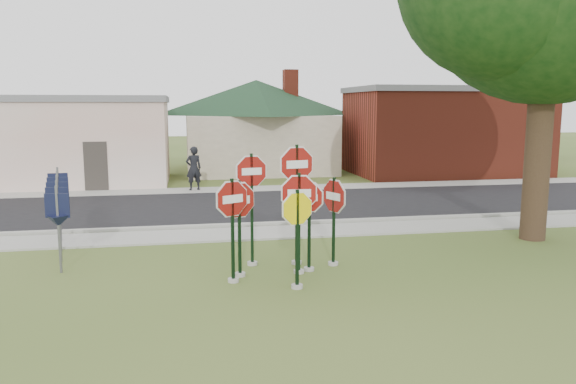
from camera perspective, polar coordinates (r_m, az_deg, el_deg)
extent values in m
plane|color=#415821|center=(11.40, 1.11, -10.47)|extent=(120.00, 120.00, 0.00)
cube|color=#989790|center=(16.61, -2.72, -4.19)|extent=(60.00, 1.60, 0.06)
cube|color=black|center=(20.99, -4.39, -1.49)|extent=(60.00, 7.00, 0.04)
cube|color=#989790|center=(25.22, -5.44, 0.25)|extent=(60.00, 1.60, 0.06)
cube|color=#989790|center=(17.57, -3.16, -3.34)|extent=(60.00, 0.20, 0.14)
cylinder|color=#9D9A92|center=(12.83, 1.11, -8.07)|extent=(0.24, 0.24, 0.08)
cube|color=black|center=(12.55, 1.13, -3.24)|extent=(0.06, 0.05, 2.29)
cylinder|color=white|center=(12.43, 1.14, -0.12)|extent=(1.13, 0.09, 1.14)
cylinder|color=maroon|center=(12.43, 1.14, -0.12)|extent=(1.05, 0.09, 1.05)
cube|color=white|center=(12.43, 1.14, -0.12)|extent=(0.52, 0.04, 0.18)
cylinder|color=#9D9A92|center=(11.82, 0.93, -9.56)|extent=(0.24, 0.24, 0.08)
cube|color=black|center=(11.55, 0.94, -4.85)|extent=(0.07, 0.07, 2.08)
cylinder|color=white|center=(11.41, 0.95, -1.70)|extent=(0.93, 0.31, 0.97)
cylinder|color=yellow|center=(11.41, 0.95, -1.70)|extent=(0.86, 0.29, 0.90)
cylinder|color=#9D9A92|center=(12.28, -5.57, -8.90)|extent=(0.24, 0.24, 0.08)
cube|color=black|center=(11.99, -5.65, -3.96)|extent=(0.08, 0.07, 2.25)
cylinder|color=white|center=(11.86, -5.70, -0.70)|extent=(0.96, 0.52, 1.08)
cylinder|color=maroon|center=(11.86, -5.70, -0.70)|extent=(0.89, 0.49, 1.00)
cube|color=white|center=(11.86, -5.70, -0.70)|extent=(0.44, 0.24, 0.17)
cylinder|color=#9D9A92|center=(13.03, 2.14, -7.82)|extent=(0.24, 0.24, 0.08)
cube|color=black|center=(12.77, 2.17, -3.44)|extent=(0.08, 0.08, 2.11)
cylinder|color=white|center=(12.65, 2.19, -0.50)|extent=(0.75, 0.64, 0.97)
cylinder|color=maroon|center=(12.65, 2.19, -0.50)|extent=(0.70, 0.59, 0.89)
cube|color=white|center=(12.65, 2.19, -0.50)|extent=(0.35, 0.29, 0.15)
cylinder|color=#9D9A92|center=(13.54, 0.87, -7.16)|extent=(0.24, 0.24, 0.08)
cube|color=black|center=(13.23, 0.89, -1.35)|extent=(0.07, 0.06, 2.86)
cylinder|color=white|center=(13.09, 0.90, 2.83)|extent=(1.14, 0.25, 1.16)
cylinder|color=maroon|center=(13.09, 0.90, 2.83)|extent=(1.06, 0.24, 1.08)
cube|color=white|center=(13.09, 0.90, 2.83)|extent=(0.53, 0.12, 0.19)
cylinder|color=#9D9A92|center=(13.48, -3.64, -7.25)|extent=(0.24, 0.24, 0.08)
cube|color=black|center=(13.19, -3.70, -1.84)|extent=(0.07, 0.06, 2.66)
cylinder|color=white|center=(13.05, -3.74, 2.11)|extent=(1.02, 0.19, 1.03)
cylinder|color=maroon|center=(13.05, -3.74, 2.11)|extent=(0.95, 0.18, 0.96)
cube|color=white|center=(13.05, -3.74, 2.11)|extent=(0.47, 0.09, 0.16)
cylinder|color=#9D9A92|center=(13.49, 4.61, -7.25)|extent=(0.24, 0.24, 0.08)
cube|color=black|center=(13.25, 4.67, -3.03)|extent=(0.07, 0.07, 2.11)
cylinder|color=white|center=(13.14, 4.70, -0.42)|extent=(0.46, 1.02, 1.11)
cylinder|color=maroon|center=(13.14, 4.70, -0.42)|extent=(0.43, 0.95, 1.02)
cube|color=white|center=(13.14, 4.70, -0.42)|extent=(0.21, 0.47, 0.18)
cylinder|color=#9D9A92|center=(12.66, -4.89, -8.34)|extent=(0.24, 0.24, 0.08)
cube|color=black|center=(12.40, -4.96, -3.74)|extent=(0.08, 0.07, 2.16)
cylinder|color=white|center=(12.27, -5.00, -0.84)|extent=(1.01, 0.49, 1.11)
cylinder|color=maroon|center=(12.27, -5.00, -0.84)|extent=(0.93, 0.46, 1.02)
cube|color=white|center=(12.27, -5.00, -0.84)|extent=(0.46, 0.23, 0.18)
cube|color=#59595E|center=(13.63, -22.27, -3.57)|extent=(0.05, 0.05, 2.00)
cube|color=black|center=(13.53, -22.40, -1.29)|extent=(0.55, 0.13, 0.55)
cone|color=black|center=(13.59, -22.32, -2.74)|extent=(0.65, 0.65, 0.25)
cube|color=#59595E|center=(14.63, -22.25, -2.75)|extent=(0.05, 0.05, 2.00)
cube|color=black|center=(14.53, -22.38, -0.63)|extent=(0.55, 0.09, 0.55)
cone|color=black|center=(14.59, -22.30, -1.98)|extent=(0.62, 0.62, 0.25)
cube|color=#59595E|center=(15.63, -22.24, -2.05)|extent=(0.05, 0.05, 2.00)
cube|color=black|center=(15.54, -22.36, -0.05)|extent=(0.55, 0.05, 0.55)
cone|color=black|center=(15.60, -22.28, -1.32)|extent=(0.58, 0.58, 0.25)
cube|color=#59595E|center=(16.64, -22.23, -1.42)|extent=(0.05, 0.05, 2.00)
cube|color=black|center=(16.55, -22.34, 0.45)|extent=(0.55, 0.05, 0.55)
cone|color=black|center=(16.60, -22.27, -0.74)|extent=(0.58, 0.58, 0.25)
cube|color=#59595E|center=(17.64, -22.22, -0.87)|extent=(0.05, 0.05, 2.00)
cube|color=black|center=(17.56, -22.32, 0.90)|extent=(0.55, 0.09, 0.55)
cone|color=black|center=(17.61, -22.26, -0.23)|extent=(0.62, 0.62, 0.25)
cube|color=silver|center=(29.40, -23.99, 4.61)|extent=(12.00, 6.00, 4.00)
cube|color=slate|center=(29.35, -24.24, 8.60)|extent=(12.20, 6.20, 0.30)
cube|color=#332D28|center=(25.98, -18.92, 2.45)|extent=(1.00, 0.10, 2.20)
cube|color=beige|center=(32.88, -3.20, 5.02)|extent=(8.00, 8.00, 3.20)
pyramid|color=black|center=(32.84, -3.25, 11.30)|extent=(11.60, 11.60, 2.00)
cube|color=maroon|center=(33.15, 0.25, 10.95)|extent=(0.80, 0.80, 1.60)
cube|color=maroon|center=(32.35, 15.58, 5.81)|extent=(10.00, 6.00, 4.50)
cube|color=slate|center=(32.33, 15.75, 9.97)|extent=(10.20, 6.20, 0.30)
cube|color=white|center=(28.82, 14.59, 6.21)|extent=(2.00, 0.08, 0.90)
cylinder|color=black|center=(17.08, 24.13, 5.01)|extent=(0.70, 0.70, 5.72)
cylinder|color=black|center=(43.85, 23.09, 5.80)|extent=(0.50, 0.50, 4.00)
sphere|color=black|center=(43.85, 23.38, 10.50)|extent=(5.60, 5.60, 5.60)
imported|color=black|center=(25.00, -9.56, 2.39)|extent=(0.80, 0.64, 1.93)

